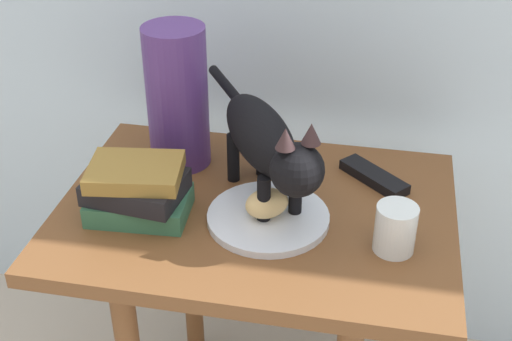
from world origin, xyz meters
name	(u,v)px	position (x,y,z in m)	size (l,w,h in m)	color
side_table	(256,250)	(0.00, 0.00, 0.50)	(0.73, 0.52, 0.60)	brown
plate	(268,218)	(0.03, -0.04, 0.61)	(0.22, 0.22, 0.01)	silver
bread_roll	(267,203)	(0.03, -0.04, 0.64)	(0.08, 0.06, 0.05)	#E0BC7A
cat	(269,143)	(0.02, 0.01, 0.74)	(0.28, 0.42, 0.23)	black
book_stack	(137,190)	(-0.20, -0.06, 0.66)	(0.18, 0.14, 0.11)	#336B4C
green_vase	(177,97)	(-0.18, 0.13, 0.75)	(0.12, 0.12, 0.29)	#4C2D72
candle_jar	(395,231)	(0.25, -0.07, 0.64)	(0.07, 0.07, 0.08)	silver
tv_remote	(374,177)	(0.21, 0.13, 0.61)	(0.15, 0.04, 0.02)	black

